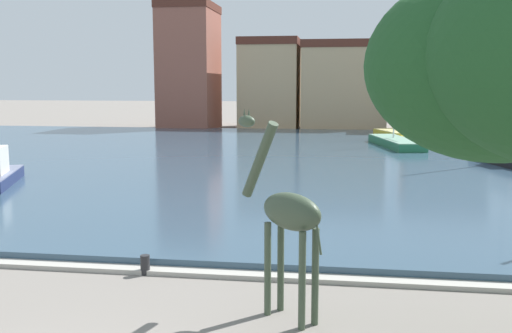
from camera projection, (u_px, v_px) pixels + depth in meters
name	position (u px, v px, depth m)	size (l,w,h in m)	color
harbor_water	(271.00, 158.00, 36.74)	(79.33, 44.11, 0.29)	#334C60
quay_edge_coping	(165.00, 271.00, 14.91)	(79.33, 0.50, 0.12)	#ADA89E
giraffe_statue	(287.00, 214.00, 11.80)	(2.09, 1.86, 4.28)	#3D4C38
sailboat_black	(507.00, 156.00, 33.40)	(3.76, 6.36, 9.46)	black
sailboat_teal	(494.00, 139.00, 46.13)	(4.35, 9.23, 8.92)	teal
sailboat_yellow	(397.00, 135.00, 49.22)	(3.60, 6.38, 8.66)	gold
sailboat_green	(392.00, 143.00, 42.98)	(3.75, 9.31, 6.58)	#236B42
mooring_bollard	(145.00, 265.00, 14.81)	(0.24, 0.24, 0.50)	#232326
townhouse_corner_house	(189.00, 67.00, 61.78)	(5.56, 7.35, 13.11)	#8E5142
townhouse_end_terrace	(271.00, 84.00, 63.16)	(6.25, 8.11, 9.54)	tan
townhouse_narrow_midrow	(344.00, 85.00, 60.91)	(8.75, 6.43, 9.17)	tan
townhouse_wide_warehouse	(445.00, 89.00, 58.21)	(7.87, 7.09, 8.55)	gray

